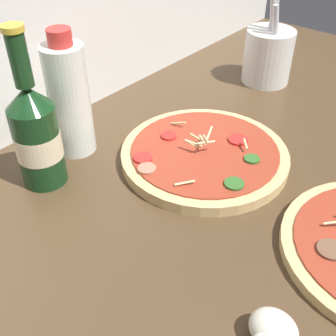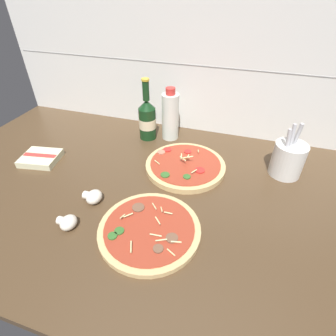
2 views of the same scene
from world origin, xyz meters
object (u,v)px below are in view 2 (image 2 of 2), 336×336
at_px(pizza_near, 149,229).
at_px(mushroom_left, 68,222).
at_px(oil_bottle, 170,116).
at_px(dish_towel, 41,158).
at_px(utensil_crock, 288,159).
at_px(beer_bottle, 147,119).
at_px(mushroom_right, 93,197).
at_px(pizza_far, 185,166).

relative_size(pizza_near, mushroom_left, 5.14).
distance_m(oil_bottle, dish_towel, 0.52).
bearing_deg(utensil_crock, mushroom_left, -142.68).
bearing_deg(beer_bottle, mushroom_right, -92.26).
height_order(pizza_far, dish_towel, pizza_far).
height_order(beer_bottle, utensil_crock, beer_bottle).
bearing_deg(dish_towel, pizza_near, -20.61).
bearing_deg(mushroom_right, pizza_far, 48.45).
relative_size(oil_bottle, mushroom_left, 3.98).
relative_size(beer_bottle, utensil_crock, 1.29).
distance_m(beer_bottle, mushroom_left, 0.53).
distance_m(mushroom_left, utensil_crock, 0.72).
relative_size(pizza_far, mushroom_left, 5.26).
distance_m(pizza_far, beer_bottle, 0.27).
bearing_deg(dish_towel, utensil_crock, 12.77).
height_order(pizza_far, mushroom_left, pizza_far).
relative_size(utensil_crock, dish_towel, 1.31).
xyz_separation_m(pizza_near, pizza_far, (0.02, 0.31, 0.00)).
bearing_deg(mushroom_right, oil_bottle, 76.65).
bearing_deg(mushroom_left, mushroom_right, 82.77).
bearing_deg(pizza_far, oil_bottle, 121.08).
bearing_deg(pizza_near, beer_bottle, 111.62).
bearing_deg(pizza_near, mushroom_left, -166.66).
distance_m(oil_bottle, mushroom_left, 0.57).
bearing_deg(pizza_far, pizza_near, -93.38).
bearing_deg(beer_bottle, pizza_far, -38.58).
distance_m(oil_bottle, mushroom_right, 0.46).
distance_m(utensil_crock, dish_towel, 0.88).
bearing_deg(pizza_near, utensil_crock, 47.38).
xyz_separation_m(mushroom_right, dish_towel, (-0.30, 0.13, -0.01)).
bearing_deg(mushroom_right, dish_towel, 156.39).
relative_size(oil_bottle, dish_towel, 1.46).
bearing_deg(mushroom_left, pizza_far, 56.79).
xyz_separation_m(pizza_far, mushroom_right, (-0.22, -0.25, 0.01)).
bearing_deg(oil_bottle, beer_bottle, -161.67).
xyz_separation_m(mushroom_left, utensil_crock, (0.57, 0.44, 0.04)).
xyz_separation_m(beer_bottle, utensil_crock, (0.54, -0.09, -0.03)).
height_order(mushroom_right, dish_towel, mushroom_right).
distance_m(mushroom_left, mushroom_right, 0.11).
bearing_deg(mushroom_right, mushroom_left, -97.23).
xyz_separation_m(mushroom_left, mushroom_right, (0.01, 0.11, 0.00)).
xyz_separation_m(oil_bottle, mushroom_left, (-0.12, -0.55, -0.08)).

